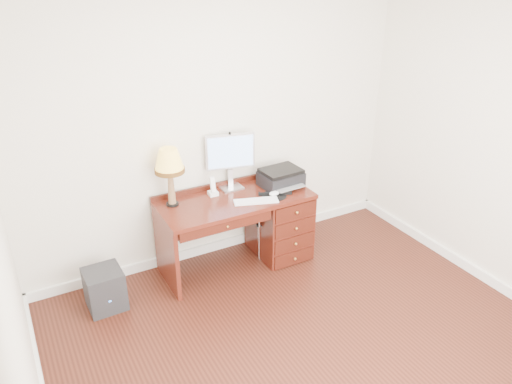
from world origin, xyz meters
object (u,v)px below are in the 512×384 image
desk (264,221)px  leg_lamp (169,164)px  printer (281,177)px  chair (275,214)px  monitor (230,155)px  equipment_box (105,289)px  phone (213,190)px

desk → leg_lamp: leg_lamp is taller
desk → printer: bearing=9.4°
desk → chair: chair is taller
monitor → equipment_box: (-1.41, -0.30, -0.92)m
leg_lamp → equipment_box: leg_lamp is taller
chair → equipment_box: bearing=-156.4°
desk → printer: (0.22, 0.04, 0.43)m
chair → printer: bearing=56.4°
monitor → printer: (0.47, -0.20, -0.27)m
desk → chair: (0.12, -0.03, 0.06)m
chair → equipment_box: chair is taller
desk → phone: 0.64m
desk → chair: size_ratio=1.93×
leg_lamp → equipment_box: (-0.76, -0.21, -0.98)m
monitor → chair: (0.38, -0.26, -0.63)m
phone → equipment_box: (-1.18, -0.22, -0.62)m
chair → leg_lamp: bearing=-167.4°
leg_lamp → chair: leg_lamp is taller
monitor → equipment_box: 1.71m
monitor → leg_lamp: same height
desk → printer: size_ratio=3.57×
monitor → equipment_box: size_ratio=1.50×
printer → chair: 0.38m
monitor → leg_lamp: 0.66m
printer → equipment_box: (-1.88, -0.10, -0.65)m
desk → chair: bearing=-13.2°
monitor → phone: (-0.23, -0.08, -0.30)m
printer → leg_lamp: (-1.12, 0.11, 0.33)m
phone → chair: bearing=-15.1°
printer → leg_lamp: size_ratio=0.74×
equipment_box → chair: bearing=-0.3°
desk → monitor: size_ratio=2.66×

